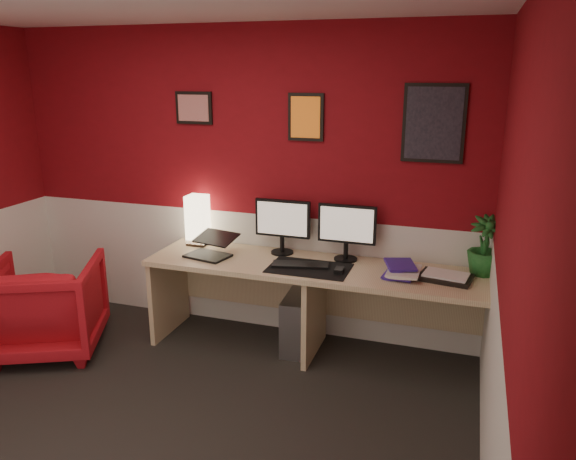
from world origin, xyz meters
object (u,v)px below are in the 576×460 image
object	(u,v)px
monitor_right	(347,224)
potted_plant	(485,246)
monitor_left	(282,218)
shoji_lamp	(198,221)
armchair	(46,306)
desk	(315,310)
laptop	(207,244)
zen_tray	(446,277)
pc_tower	(299,322)

from	to	relation	value
monitor_right	potted_plant	distance (m)	1.01
monitor_right	potted_plant	xyz separation A→B (m)	(1.01, -0.00, -0.08)
monitor_left	monitor_right	size ratio (longest dim) A/B	1.00
shoji_lamp	monitor_left	bearing A→B (deg)	-0.67
monitor_right	armchair	world-z (taller)	monitor_right
desk	laptop	size ratio (longest dim) A/B	7.88
laptop	armchair	xyz separation A→B (m)	(-1.15, -0.53, -0.47)
monitor_left	zen_tray	world-z (taller)	monitor_left
desk	laptop	world-z (taller)	laptop
monitor_right	monitor_left	bearing A→B (deg)	179.58
shoji_lamp	laptop	world-z (taller)	shoji_lamp
monitor_right	zen_tray	world-z (taller)	monitor_right
laptop	pc_tower	bearing A→B (deg)	21.15
desk	monitor_right	size ratio (longest dim) A/B	4.48
shoji_lamp	zen_tray	distance (m)	2.05
monitor_right	potted_plant	size ratio (longest dim) A/B	1.35
laptop	zen_tray	world-z (taller)	laptop
shoji_lamp	pc_tower	bearing A→B (deg)	-10.14
shoji_lamp	potted_plant	xyz separation A→B (m)	(2.28, -0.01, 0.01)
desk	pc_tower	xyz separation A→B (m)	(-0.14, 0.04, -0.14)
zen_tray	shoji_lamp	bearing A→B (deg)	174.30
zen_tray	potted_plant	distance (m)	0.37
desk	zen_tray	size ratio (longest dim) A/B	7.43
monitor_right	laptop	bearing A→B (deg)	-165.66
zen_tray	desk	bearing A→B (deg)	-179.53
shoji_lamp	potted_plant	bearing A→B (deg)	-0.32
desk	armchair	world-z (taller)	armchair
desk	monitor_left	bearing A→B (deg)	148.71
armchair	pc_tower	bearing A→B (deg)	173.95
monitor_left	potted_plant	size ratio (longest dim) A/B	1.35
potted_plant	monitor_left	bearing A→B (deg)	179.85
monitor_right	zen_tray	xyz separation A→B (m)	(0.76, -0.19, -0.28)
shoji_lamp	pc_tower	distance (m)	1.19
shoji_lamp	zen_tray	bearing A→B (deg)	-5.70
laptop	potted_plant	xyz separation A→B (m)	(2.05, 0.27, 0.10)
potted_plant	armchair	bearing A→B (deg)	-166.09
laptop	monitor_left	size ratio (longest dim) A/B	0.57
desk	shoji_lamp	world-z (taller)	shoji_lamp
laptop	monitor_left	distance (m)	0.62
pc_tower	armchair	size ratio (longest dim) A/B	0.55
shoji_lamp	armchair	distance (m)	1.35
potted_plant	laptop	bearing A→B (deg)	-172.58
laptop	armchair	bearing A→B (deg)	-143.24
shoji_lamp	monitor_left	xyz separation A→B (m)	(0.75, -0.01, 0.09)
pc_tower	laptop	bearing A→B (deg)	-174.56
monitor_left	zen_tray	distance (m)	1.33
desk	potted_plant	distance (m)	1.34
potted_plant	armchair	size ratio (longest dim) A/B	0.53
desk	monitor_left	distance (m)	0.76
armchair	shoji_lamp	bearing A→B (deg)	-164.04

